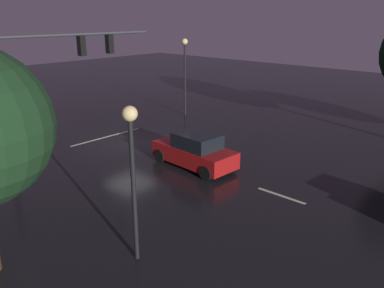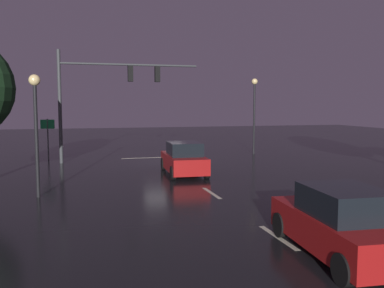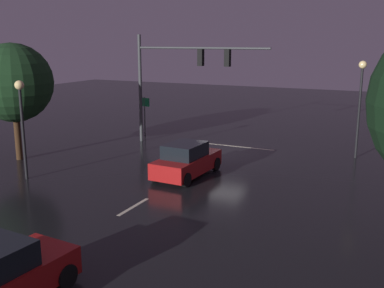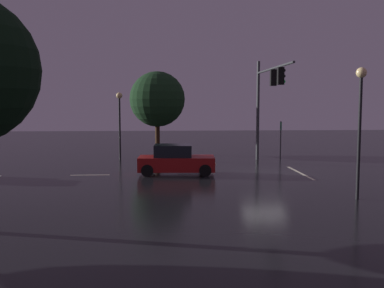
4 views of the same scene
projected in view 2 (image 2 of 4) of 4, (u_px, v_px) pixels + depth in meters
ground_plane at (164, 161)px, 26.90m from camera, size 80.00×80.00×0.00m
traffic_signal_assembly at (106, 86)px, 26.40m from camera, size 8.83×0.47×7.00m
lane_dash_far at (178, 171)px, 23.05m from camera, size 0.16×2.20×0.01m
lane_dash_mid at (212, 193)px, 17.29m from camera, size 0.16×2.20×0.01m
lane_dash_near at (278, 237)px, 11.52m from camera, size 0.16×2.20×0.01m
stop_bar at (158, 157)px, 28.91m from camera, size 5.00×0.16×0.01m
car_approaching at (184, 159)px, 21.88m from camera, size 2.09×4.44×1.70m
car_distant at (341, 224)px, 10.03m from camera, size 2.18×4.47×1.70m
street_lamp_left_kerb at (254, 102)px, 30.64m from camera, size 0.44×0.44×5.53m
street_lamp_right_kerb at (36, 111)px, 16.20m from camera, size 0.44×0.44×4.80m
route_sign at (48, 130)px, 27.54m from camera, size 0.90×0.22×2.71m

